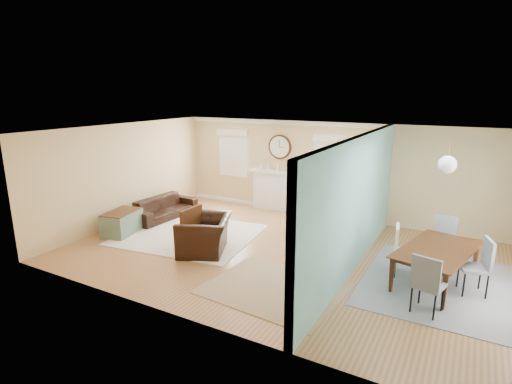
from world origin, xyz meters
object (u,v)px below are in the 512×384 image
Objects in this scene: sofa at (164,208)px; green_chair at (319,214)px; eames_chair at (205,234)px; dining_table at (438,267)px; credenza at (354,225)px.

green_chair is (3.99, 1.30, 0.07)m from sofa.
eames_chair reaches higher than dining_table.
sofa is at bearing 44.82° from green_chair.
eames_chair is at bearing 113.67° from dining_table.
credenza is 2.34m from dining_table.
green_chair is at bearing 152.43° from credenza.
credenza is at bearing -78.64° from sofa.
eames_chair is 3.40m from credenza.
eames_chair is at bearing -117.33° from sofa.
green_chair is at bearing 70.96° from dining_table.
sofa is 1.28× the size of credenza.
eames_chair reaches higher than green_chair.
credenza is at bearing 105.21° from eames_chair.
credenza is at bearing 68.25° from dining_table.
credenza is (2.64, 2.15, 0.01)m from eames_chair.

